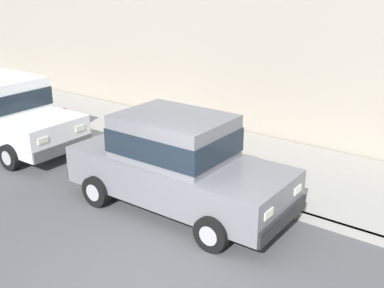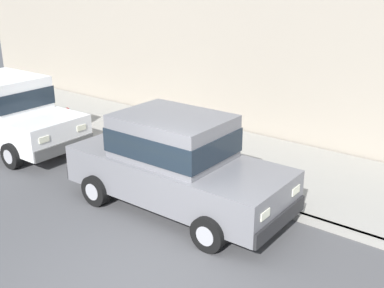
% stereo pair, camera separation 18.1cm
% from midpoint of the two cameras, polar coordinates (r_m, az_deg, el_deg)
% --- Properties ---
extents(ground_plane, '(80.00, 80.00, 0.00)m').
position_cam_midpoint_polar(ground_plane, '(7.51, -4.85, -16.33)').
color(ground_plane, '#4C4C4F').
extents(curb, '(0.16, 64.00, 0.14)m').
position_cam_midpoint_polar(curb, '(9.70, 8.06, -6.99)').
color(curb, gray).
rests_on(curb, ground).
extents(sidewalk, '(3.60, 64.00, 0.14)m').
position_cam_midpoint_polar(sidewalk, '(11.16, 12.71, -3.57)').
color(sidewalk, '#99968E').
rests_on(sidewalk, ground).
extents(car_grey_sedan, '(2.07, 4.62, 1.92)m').
position_cam_midpoint_polar(car_grey_sedan, '(9.16, -1.43, -2.16)').
color(car_grey_sedan, slate).
rests_on(car_grey_sedan, ground).
extents(car_white_sedan, '(2.09, 4.63, 1.92)m').
position_cam_midpoint_polar(car_white_sedan, '(13.47, -21.15, 3.76)').
color(car_white_sedan, white).
rests_on(car_white_sedan, ground).
extents(dog_brown, '(0.75, 0.27, 0.49)m').
position_cam_midpoint_polar(dog_brown, '(12.57, 2.25, 1.38)').
color(dog_brown, brown).
rests_on(dog_brown, sidewalk).
extents(fire_hydrant, '(0.34, 0.24, 0.72)m').
position_cam_midpoint_polar(fire_hydrant, '(13.89, -14.46, 2.76)').
color(fire_hydrant, red).
rests_on(fire_hydrant, sidewalk).
extents(building_facade, '(0.50, 20.00, 4.30)m').
position_cam_midpoint_polar(building_facade, '(14.83, -0.59, 11.11)').
color(building_facade, '#9E9384').
rests_on(building_facade, ground).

